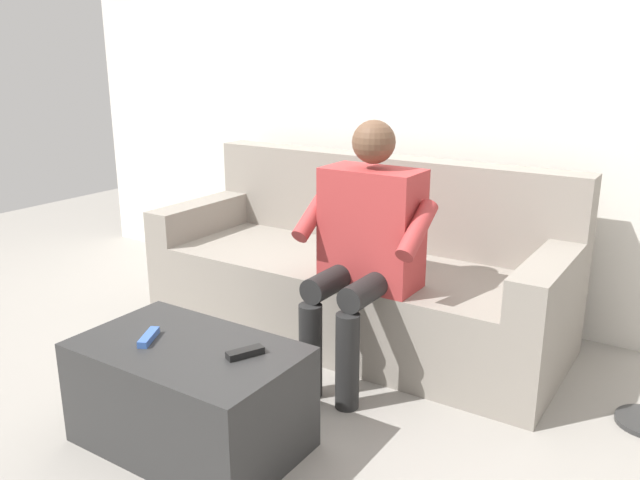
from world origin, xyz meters
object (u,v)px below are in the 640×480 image
(remote_blue, at_px, (149,337))
(person_solo_seated, at_px, (365,240))
(remote_black, at_px, (245,353))
(coffee_table, at_px, (190,395))
(couch, at_px, (358,276))

(remote_blue, bearing_deg, person_solo_seated, 127.05)
(remote_black, xyz_separation_m, remote_blue, (0.38, 0.09, -0.00))
(coffee_table, bearing_deg, remote_black, -167.34)
(person_solo_seated, bearing_deg, coffee_table, 72.18)
(couch, bearing_deg, remote_blue, 83.44)
(remote_blue, bearing_deg, coffee_table, 78.83)
(person_solo_seated, xyz_separation_m, remote_blue, (0.41, 0.87, -0.22))
(coffee_table, bearing_deg, couch, -90.00)
(coffee_table, height_order, remote_black, remote_black)
(couch, height_order, person_solo_seated, person_solo_seated)
(remote_black, relative_size, remote_blue, 0.93)
(couch, height_order, remote_blue, couch)
(person_solo_seated, bearing_deg, remote_blue, 64.59)
(person_solo_seated, distance_m, remote_blue, 0.99)
(coffee_table, xyz_separation_m, person_solo_seated, (-0.27, -0.83, 0.44))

